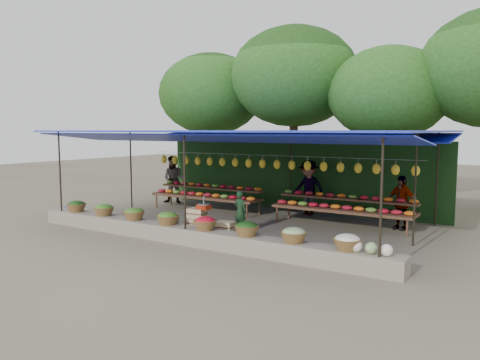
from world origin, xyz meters
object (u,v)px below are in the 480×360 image
Objects in this scene: crate_counter at (196,225)px; blue_crate_front at (82,219)px; blue_crate_back at (67,212)px; vendor_seated at (240,211)px; weighing_scale at (204,206)px.

crate_counter is 4.05m from blue_crate_front.
blue_crate_front is 0.93× the size of blue_crate_back.
vendor_seated is 2.33× the size of blue_crate_back.
vendor_seated is 2.52× the size of blue_crate_front.
crate_counter reaches higher than blue_crate_back.
weighing_scale is 1.26m from vendor_seated.
weighing_scale reaches higher than blue_crate_front.
weighing_scale is at bearing 80.08° from vendor_seated.
weighing_scale is at bearing 2.93° from blue_crate_front.
crate_counter is 6.77× the size of weighing_scale.
weighing_scale is 0.30× the size of vendor_seated.
blue_crate_back is at bearing 179.72° from weighing_scale.
vendor_seated is at bearing 15.93° from blue_crate_front.
vendor_seated is (0.65, 1.16, 0.27)m from crate_counter.
vendor_seated is at bearing 71.39° from weighing_scale.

